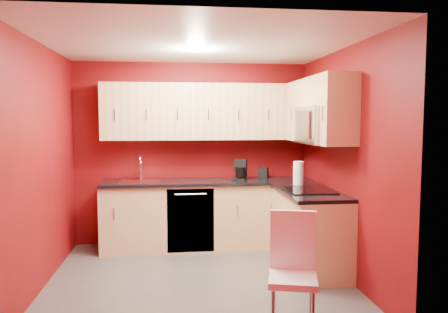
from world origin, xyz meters
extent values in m
plane|color=#4C4947|center=(0.00, 0.00, 0.00)|extent=(3.20, 3.20, 0.00)
plane|color=white|center=(0.00, 0.00, 2.50)|extent=(3.20, 3.20, 0.00)
plane|color=maroon|center=(0.00, 1.50, 1.25)|extent=(3.20, 0.00, 3.20)
plane|color=maroon|center=(0.00, -1.50, 1.25)|extent=(3.20, 0.00, 3.20)
plane|color=maroon|center=(-1.60, 0.00, 1.25)|extent=(0.00, 3.00, 3.00)
plane|color=maroon|center=(1.60, 0.00, 1.25)|extent=(0.00, 3.00, 3.00)
cube|color=#DAAF7C|center=(0.20, 1.20, 0.43)|extent=(2.80, 0.60, 0.87)
cube|color=#DAAF7C|center=(1.30, 0.25, 0.43)|extent=(0.60, 1.30, 0.87)
cube|color=black|center=(0.20, 1.19, 0.89)|extent=(2.80, 0.63, 0.04)
cube|color=black|center=(1.29, 0.23, 0.89)|extent=(0.63, 1.27, 0.04)
cube|color=#DEBE7D|center=(0.20, 1.32, 1.83)|extent=(2.80, 0.35, 0.75)
cube|color=#DEBE7D|center=(1.43, 0.86, 1.83)|extent=(0.35, 0.57, 0.75)
cube|color=#DEBE7D|center=(1.43, -0.29, 1.83)|extent=(0.35, 0.22, 0.75)
cube|color=#DEBE7D|center=(1.43, 0.20, 2.04)|extent=(0.35, 0.76, 0.33)
cube|color=silver|center=(1.40, 0.20, 1.66)|extent=(0.40, 0.76, 0.42)
cube|color=black|center=(1.21, 0.20, 1.66)|extent=(0.02, 0.62, 0.33)
cylinder|color=silver|center=(1.19, -0.03, 1.66)|extent=(0.02, 0.02, 0.29)
cube|color=black|center=(1.28, 0.20, 0.92)|extent=(0.50, 0.55, 0.01)
cube|color=silver|center=(-0.70, 1.18, 0.91)|extent=(0.52, 0.42, 0.02)
cylinder|color=silver|center=(-0.70, 1.38, 1.04)|extent=(0.02, 0.02, 0.26)
torus|color=silver|center=(-0.70, 1.31, 1.17)|extent=(0.02, 0.16, 0.16)
cylinder|color=silver|center=(-0.70, 1.24, 1.11)|extent=(0.02, 0.02, 0.12)
cube|color=black|center=(-0.05, 0.91, 0.43)|extent=(0.60, 0.02, 0.82)
cylinder|color=white|center=(0.00, 0.30, 2.48)|extent=(0.20, 0.20, 0.01)
camera|label=1|loc=(-0.26, -4.58, 1.73)|focal=35.00mm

